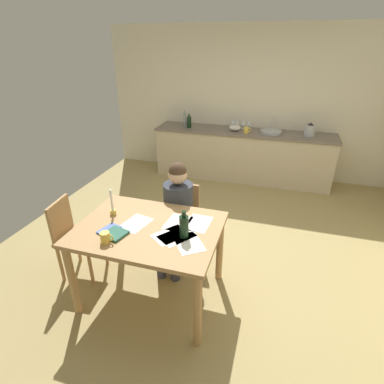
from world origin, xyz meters
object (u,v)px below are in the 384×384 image
Objects in this scene: wine_glass_back_left at (237,122)px; bottle_vinegar at (189,122)px; person_seated at (176,210)px; chair_side_empty at (74,235)px; wine_glass_by_kettle at (243,123)px; dining_table at (149,237)px; chair_at_table at (181,218)px; bottle_oil at (185,120)px; stovetop_kettle at (310,130)px; wine_glass_near_sink at (249,123)px; candlestick at (113,208)px; book_cookery at (115,234)px; teacup_on_counter at (246,130)px; book_magazine at (109,230)px; mixing_bowl at (235,128)px; sink_unit at (271,131)px; coffee_mug at (105,237)px; wine_bottle_on_table at (184,226)px; wine_glass_back_right at (233,122)px.

bottle_vinegar is at bearing -165.40° from wine_glass_back_left.
person_seated is at bearing -75.68° from bottle_vinegar.
chair_side_empty is 3.54m from wine_glass_by_kettle.
chair_at_table is at bearing 85.11° from dining_table.
wine_glass_back_left is at bearing 85.75° from dining_table.
wine_glass_by_kettle is at bearing 8.56° from bottle_oil.
chair_at_table is at bearing -119.90° from stovetop_kettle.
candlestick is at bearing -105.21° from wine_glass_near_sink.
person_seated is 1.11m from chair_side_empty.
person_seated is at bearing 83.55° from book_cookery.
chair_at_table is at bearing -74.87° from bottle_vinegar.
teacup_on_counter is at bearing -7.03° from bottle_oil.
bottle_vinegar is (-0.28, 3.28, 0.20)m from book_magazine.
wine_glass_by_kettle is (0.12, 0.17, 0.06)m from mixing_bowl.
wine_glass_by_kettle is (0.30, 2.77, 0.33)m from person_seated.
chair_side_empty is 3.50m from wine_glass_back_left.
chair_at_table is at bearing -96.56° from wine_glass_by_kettle.
sink_unit is 1.45m from bottle_vinegar.
teacup_on_counter is (0.40, 2.47, 0.27)m from person_seated.
stovetop_kettle reaches higher than wine_glass_back_left.
stovetop_kettle is at bearing -6.93° from wine_glass_back_left.
bottle_vinegar is (-0.36, 3.32, 0.19)m from book_cookery.
teacup_on_counter is at bearing -158.97° from sink_unit.
stovetop_kettle reaches higher than coffee_mug.
wine_bottle_on_table is at bearing -88.00° from mixing_bowl.
teacup_on_counter is at bearing -171.64° from stovetop_kettle.
wine_glass_back_right reaches higher than coffee_mug.
person_seated is at bearing -89.37° from chair_at_table.
wine_glass_back_right is (-0.29, 0.00, 0.00)m from wine_glass_near_sink.
wine_glass_back_left reaches higher than dining_table.
bottle_oil is 1.41× the size of mixing_bowl.
candlestick reaches higher than wine_bottle_on_table.
dining_table is 3.19m from mixing_bowl.
wine_glass_back_left is (0.01, 0.17, 0.06)m from mixing_bowl.
stovetop_kettle is at bearing -7.63° from wine_glass_by_kettle.
bottle_vinegar is 0.86m from wine_glass_back_left.
wine_glass_back_left is (0.19, 2.62, 0.52)m from chair_at_table.
mixing_bowl is at bearing -0.72° from bottle_oil.
book_magazine is at bearing -97.80° from wine_glass_back_right.
wine_bottle_on_table is (0.77, -0.16, 0.03)m from candlestick.
sink_unit reaches higher than book_cookery.
person_seated reaches higher than bottle_vinegar.
bottle_vinegar is 1.57× the size of wine_glass_back_right.
sink_unit reaches higher than book_magazine.
stovetop_kettle is at bearing 65.08° from dining_table.
coffee_mug is at bearing -97.99° from mixing_bowl.
chair_side_empty is at bearing -111.25° from wine_glass_by_kettle.
stovetop_kettle is at bearing 58.32° from candlestick.
teacup_on_counter is (0.71, 3.35, 0.11)m from coffee_mug.
bottle_vinegar is 1.15× the size of mixing_bowl.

